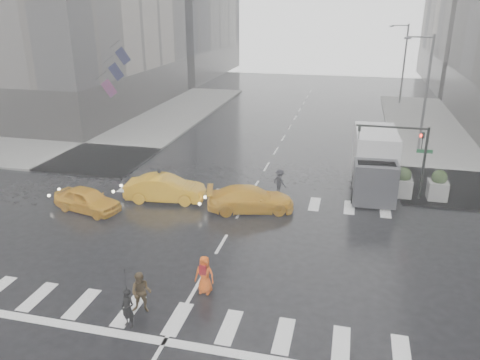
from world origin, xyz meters
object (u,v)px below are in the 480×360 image
(taxi_front, at_px, (87,200))
(pedestrian_brown, at_px, (141,293))
(taxi_mid, at_px, (165,189))
(pedestrian_orange, at_px, (205,275))
(traffic_signal_pole, at_px, (408,148))
(box_truck, at_px, (375,160))

(taxi_front, bearing_deg, pedestrian_brown, -125.10)
(pedestrian_brown, height_order, taxi_mid, pedestrian_brown)
(pedestrian_brown, distance_m, pedestrian_orange, 2.63)
(pedestrian_brown, bearing_deg, taxi_front, 121.19)
(pedestrian_orange, bearing_deg, traffic_signal_pole, 55.15)
(taxi_mid, xyz_separation_m, box_truck, (12.03, 4.87, 1.14))
(traffic_signal_pole, relative_size, box_truck, 0.67)
(pedestrian_brown, relative_size, taxi_front, 0.42)
(pedestrian_brown, distance_m, taxi_mid, 10.79)
(taxi_mid, relative_size, box_truck, 0.70)
(pedestrian_orange, height_order, box_truck, box_truck)
(taxi_front, xyz_separation_m, taxi_mid, (3.72, 2.43, 0.09))
(pedestrian_brown, bearing_deg, pedestrian_orange, 32.27)
(traffic_signal_pole, height_order, taxi_mid, traffic_signal_pole)
(pedestrian_brown, distance_m, taxi_front, 10.50)
(taxi_mid, bearing_deg, pedestrian_orange, -155.97)
(traffic_signal_pole, distance_m, box_truck, 2.50)
(pedestrian_brown, height_order, box_truck, box_truck)
(pedestrian_brown, bearing_deg, traffic_signal_pole, 42.64)
(traffic_signal_pole, height_order, pedestrian_brown, traffic_signal_pole)
(pedestrian_orange, bearing_deg, taxi_mid, 121.69)
(pedestrian_brown, distance_m, box_truck, 17.56)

